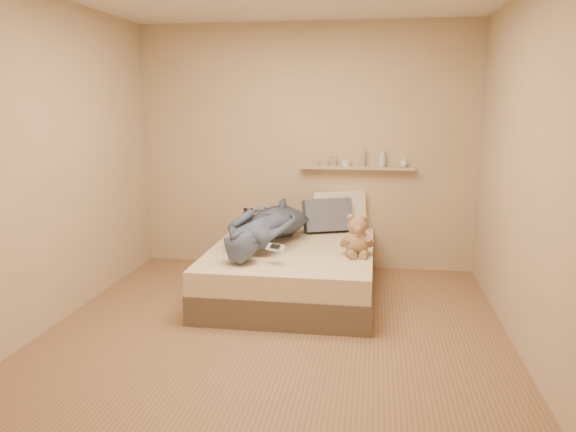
% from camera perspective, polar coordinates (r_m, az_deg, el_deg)
% --- Properties ---
extents(room, '(3.80, 3.80, 3.80)m').
position_cam_1_polar(room, '(4.19, -1.37, 4.99)').
color(room, '#8C6648').
rests_on(room, ground).
extents(bed, '(1.50, 1.90, 0.45)m').
position_cam_1_polar(bed, '(5.31, 0.46, -5.52)').
color(bed, brown).
rests_on(bed, floor).
extents(game_console, '(0.18, 0.13, 0.06)m').
position_cam_1_polar(game_console, '(4.65, -1.27, -3.21)').
color(game_console, silver).
rests_on(game_console, bed).
extents(teddy_bear, '(0.31, 0.30, 0.38)m').
position_cam_1_polar(teddy_bear, '(4.96, 7.01, -2.26)').
color(teddy_bear, tan).
rests_on(teddy_bear, bed).
extents(dark_plush, '(0.17, 0.17, 0.26)m').
position_cam_1_polar(dark_plush, '(5.82, -3.98, -0.60)').
color(dark_plush, black).
rests_on(dark_plush, bed).
extents(pillow_cream, '(0.60, 0.39, 0.42)m').
position_cam_1_polar(pillow_cream, '(5.97, 5.16, 0.55)').
color(pillow_cream, beige).
rests_on(pillow_cream, bed).
extents(pillow_grey, '(0.56, 0.42, 0.37)m').
position_cam_1_polar(pillow_grey, '(5.85, 4.05, 0.03)').
color(pillow_grey, slate).
rests_on(pillow_grey, bed).
extents(person, '(0.87, 1.71, 0.39)m').
position_cam_1_polar(person, '(5.29, -2.02, -0.86)').
color(person, '#495A73').
rests_on(person, bed).
extents(wall_shelf, '(1.20, 0.12, 0.03)m').
position_cam_1_polar(wall_shelf, '(5.97, 7.00, 4.88)').
color(wall_shelf, tan).
rests_on(wall_shelf, wall_back).
extents(shelf_bottles, '(1.00, 0.11, 0.20)m').
position_cam_1_polar(shelf_bottles, '(5.96, 7.85, 5.66)').
color(shelf_bottles, '#AFA396').
rests_on(shelf_bottles, wall_shelf).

